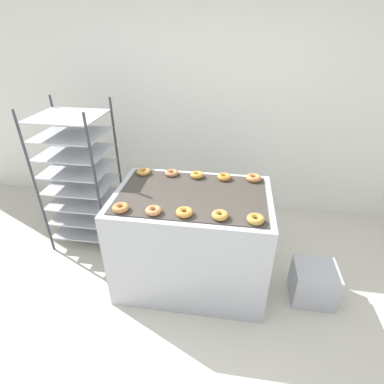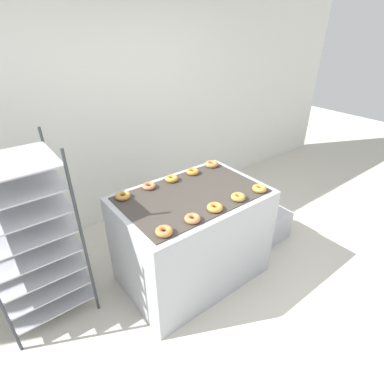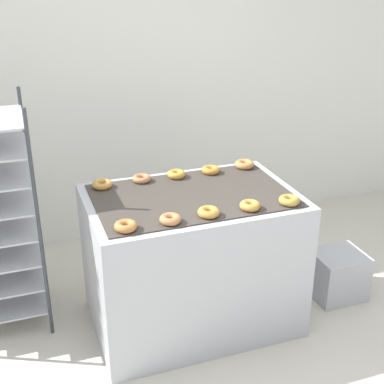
% 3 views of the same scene
% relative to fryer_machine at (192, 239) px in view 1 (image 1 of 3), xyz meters
% --- Properties ---
extents(ground_plane, '(14.00, 14.00, 0.00)m').
position_rel_fryer_machine_xyz_m(ground_plane, '(-0.00, -0.69, -0.47)').
color(ground_plane, beige).
extents(wall_back, '(8.00, 0.05, 2.80)m').
position_rel_fryer_machine_xyz_m(wall_back, '(-0.00, 1.44, 0.93)').
color(wall_back, silver).
rests_on(wall_back, ground_plane).
extents(fryer_machine, '(1.31, 0.87, 0.94)m').
position_rel_fryer_machine_xyz_m(fryer_machine, '(0.00, 0.00, 0.00)').
color(fryer_machine, '#A8AAB2').
rests_on(fryer_machine, ground_plane).
extents(baking_rack_cart, '(0.66, 0.58, 1.53)m').
position_rel_fryer_machine_xyz_m(baking_rack_cart, '(-1.24, 0.45, 0.31)').
color(baking_rack_cart, '#33383D').
rests_on(baking_rack_cart, ground_plane).
extents(glaze_bin, '(0.36, 0.32, 0.35)m').
position_rel_fryer_machine_xyz_m(glaze_bin, '(1.09, -0.09, -0.29)').
color(glaze_bin, '#A8AAB2').
rests_on(glaze_bin, ground_plane).
extents(donut_near_leftmost, '(0.13, 0.13, 0.05)m').
position_rel_fryer_machine_xyz_m(donut_near_leftmost, '(-0.49, -0.32, 0.49)').
color(donut_near_leftmost, '#AF6C37').
rests_on(donut_near_leftmost, fryer_machine).
extents(donut_near_left, '(0.12, 0.12, 0.04)m').
position_rel_fryer_machine_xyz_m(donut_near_left, '(-0.24, -0.32, 0.49)').
color(donut_near_left, '#B66F41').
rests_on(donut_near_left, fryer_machine).
extents(donut_near_center, '(0.13, 0.13, 0.05)m').
position_rel_fryer_machine_xyz_m(donut_near_center, '(-0.01, -0.31, 0.49)').
color(donut_near_center, '#BB7E34').
rests_on(donut_near_center, fryer_machine).
extents(donut_near_right, '(0.12, 0.12, 0.05)m').
position_rel_fryer_machine_xyz_m(donut_near_right, '(0.25, -0.31, 0.49)').
color(donut_near_right, '#AD7F35').
rests_on(donut_near_right, fryer_machine).
extents(donut_near_rightmost, '(0.13, 0.13, 0.05)m').
position_rel_fryer_machine_xyz_m(donut_near_rightmost, '(0.50, -0.32, 0.49)').
color(donut_near_rightmost, '#A98035').
rests_on(donut_near_rightmost, fryer_machine).
extents(donut_far_leftmost, '(0.13, 0.13, 0.04)m').
position_rel_fryer_machine_xyz_m(donut_far_leftmost, '(-0.50, 0.30, 0.49)').
color(donut_far_leftmost, '#B47D38').
rests_on(donut_far_leftmost, fryer_machine).
extents(donut_far_left, '(0.12, 0.12, 0.04)m').
position_rel_fryer_machine_xyz_m(donut_far_left, '(-0.24, 0.32, 0.49)').
color(donut_far_left, '#AB6A43').
rests_on(donut_far_left, fryer_machine).
extents(donut_far_center, '(0.12, 0.12, 0.05)m').
position_rel_fryer_machine_xyz_m(donut_far_center, '(0.00, 0.31, 0.49)').
color(donut_far_center, '#B08032').
rests_on(donut_far_center, fryer_machine).
extents(donut_far_right, '(0.12, 0.12, 0.04)m').
position_rel_fryer_machine_xyz_m(donut_far_right, '(0.25, 0.31, 0.49)').
color(donut_far_right, '#BD792D').
rests_on(donut_far_right, fryer_machine).
extents(donut_far_rightmost, '(0.14, 0.14, 0.05)m').
position_rel_fryer_machine_xyz_m(donut_far_rightmost, '(0.51, 0.33, 0.49)').
color(donut_far_rightmost, '#B5763F').
rests_on(donut_far_rightmost, fryer_machine).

